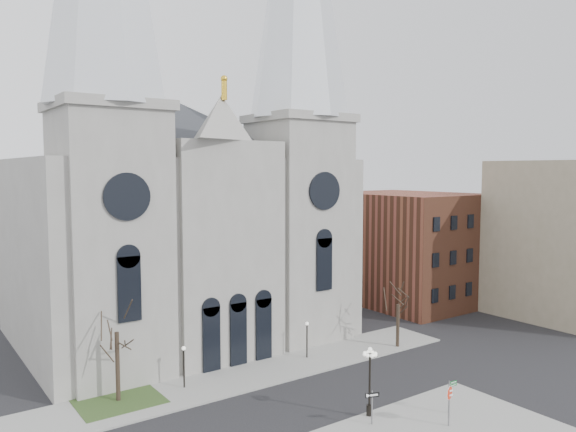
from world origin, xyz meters
TOP-DOWN VIEW (x-y plane):
  - ground at (0.00, 0.00)m, footprint 160.00×160.00m
  - sidewalk_far at (0.00, 11.00)m, footprint 40.00×6.00m
  - grass_patch at (-11.00, 12.00)m, footprint 6.00×5.00m
  - cathedral at (0.00, 22.86)m, footprint 33.00×26.66m
  - bg_building_brick at (30.00, 22.00)m, footprint 14.00×18.00m
  - bg_building_tan at (38.00, 6.00)m, footprint 10.00×14.00m
  - tree_left at (-11.00, 12.00)m, footprint 3.20×3.20m
  - tree_right at (15.00, 9.00)m, footprint 3.20×3.20m
  - ped_lamp_left at (-6.00, 11.50)m, footprint 0.32×0.32m
  - ped_lamp_right at (6.00, 11.50)m, footprint 0.32×0.32m
  - stop_sign at (5.42, -4.67)m, footprint 0.98×0.11m
  - globe_lamp at (2.23, -0.50)m, footprint 1.36×1.36m
  - one_way_sign at (1.45, -1.56)m, footprint 0.95×0.38m
  - street_name_sign at (7.11, -3.40)m, footprint 0.73×0.12m

SIDE VIEW (x-z plane):
  - ground at x=0.00m, z-range 0.00..0.00m
  - sidewalk_far at x=0.00m, z-range 0.00..0.14m
  - grass_patch at x=-11.00m, z-range 0.00..0.18m
  - street_name_sign at x=7.11m, z-range 0.34..2.64m
  - one_way_sign at x=1.45m, z-range 0.53..2.81m
  - stop_sign at x=5.42m, z-range 0.70..3.43m
  - ped_lamp_left at x=-6.00m, z-range 0.70..3.96m
  - ped_lamp_right at x=6.00m, z-range 0.70..3.96m
  - globe_lamp at x=2.23m, z-range 0.76..5.57m
  - tree_right at x=15.00m, z-range 1.47..7.47m
  - tree_left at x=-11.00m, z-range 1.83..9.33m
  - bg_building_brick at x=30.00m, z-range 0.00..14.00m
  - bg_building_tan at x=38.00m, z-range 0.00..18.00m
  - cathedral at x=0.00m, z-range -8.52..45.48m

